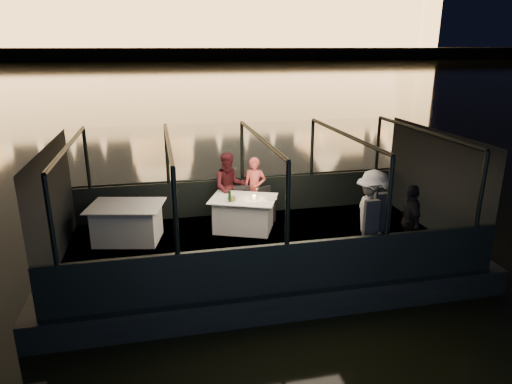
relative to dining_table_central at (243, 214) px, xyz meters
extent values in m
plane|color=black|center=(0.19, 79.12, -0.89)|extent=(500.00, 500.00, 0.00)
cube|color=black|center=(0.19, -0.88, -0.89)|extent=(8.60, 4.40, 1.00)
cube|color=black|center=(0.19, -0.88, -0.41)|extent=(8.00, 4.00, 0.04)
cube|color=black|center=(0.19, 1.12, 0.06)|extent=(8.00, 0.08, 0.90)
cube|color=black|center=(0.19, -2.88, 0.06)|extent=(8.00, 0.08, 0.90)
cube|color=#423D33|center=(0.19, 209.12, 0.11)|extent=(400.00, 140.00, 6.00)
cube|color=silver|center=(0.00, 0.00, 0.00)|extent=(1.74, 1.53, 0.77)
cube|color=silver|center=(-2.56, -0.06, 0.00)|extent=(1.74, 1.42, 0.82)
cube|color=black|center=(0.08, 0.45, 0.06)|extent=(0.44, 0.44, 0.86)
cube|color=black|center=(0.62, 0.45, 0.06)|extent=(0.48, 0.48, 0.81)
imported|color=#EB5955|center=(0.42, 0.72, 0.36)|extent=(0.64, 0.55, 1.51)
imported|color=#3E1116|center=(-0.20, 0.72, 0.36)|extent=(0.81, 0.63, 1.66)
imported|color=silver|center=(2.13, -2.04, 0.47)|extent=(0.88, 1.29, 1.83)
imported|color=black|center=(2.93, -2.08, 0.47)|extent=(0.56, 0.95, 1.51)
cylinder|color=#143818|center=(-0.34, -0.18, 0.53)|extent=(0.07, 0.07, 0.31)
cylinder|color=olive|center=(-0.28, -0.10, 0.42)|extent=(0.22, 0.22, 0.08)
cylinder|color=#FEB53F|center=(0.23, -0.09, 0.42)|extent=(0.07, 0.07, 0.08)
cylinder|color=silver|center=(0.60, -0.18, 0.39)|extent=(0.32, 0.32, 0.02)
cylinder|color=silver|center=(-0.11, 0.09, 0.39)|extent=(0.28, 0.28, 0.01)
camera|label=1|loc=(-1.81, -9.58, 3.65)|focal=32.00mm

